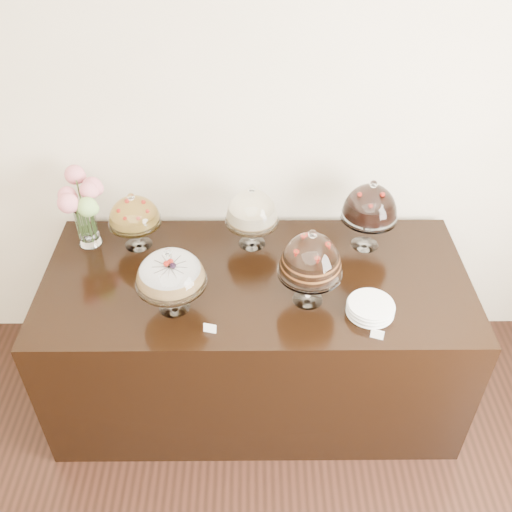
{
  "coord_description": "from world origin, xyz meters",
  "views": [
    {
      "loc": [
        0.23,
        0.25,
        2.84
      ],
      "look_at": [
        0.24,
        2.4,
        1.08
      ],
      "focal_mm": 40.0,
      "sensor_mm": 36.0,
      "label": 1
    }
  ],
  "objects_px": {
    "cake_stand_choco_layer": "(311,258)",
    "cake_stand_cheesecake": "(252,210)",
    "cake_stand_dark_choco": "(370,205)",
    "display_counter": "(256,337)",
    "flower_vase": "(82,203)",
    "cake_stand_sugar_sponge": "(170,272)",
    "plate_stack": "(370,308)",
    "cake_stand_fruit_tart": "(134,213)"
  },
  "relations": [
    {
      "from": "cake_stand_sugar_sponge",
      "to": "cake_stand_fruit_tart",
      "type": "distance_m",
      "value": 0.56
    },
    {
      "from": "cake_stand_sugar_sponge",
      "to": "cake_stand_dark_choco",
      "type": "bearing_deg",
      "value": 26.08
    },
    {
      "from": "cake_stand_dark_choco",
      "to": "display_counter",
      "type": "bearing_deg",
      "value": -156.09
    },
    {
      "from": "cake_stand_fruit_tart",
      "to": "plate_stack",
      "type": "relative_size",
      "value": 1.5
    },
    {
      "from": "cake_stand_fruit_tart",
      "to": "plate_stack",
      "type": "height_order",
      "value": "cake_stand_fruit_tart"
    },
    {
      "from": "display_counter",
      "to": "cake_stand_fruit_tart",
      "type": "relative_size",
      "value": 6.61
    },
    {
      "from": "display_counter",
      "to": "flower_vase",
      "type": "relative_size",
      "value": 5.25
    },
    {
      "from": "cake_stand_fruit_tart",
      "to": "plate_stack",
      "type": "distance_m",
      "value": 1.32
    },
    {
      "from": "cake_stand_sugar_sponge",
      "to": "cake_stand_fruit_tart",
      "type": "bearing_deg",
      "value": 116.63
    },
    {
      "from": "cake_stand_choco_layer",
      "to": "cake_stand_fruit_tart",
      "type": "distance_m",
      "value": 1.01
    },
    {
      "from": "display_counter",
      "to": "flower_vase",
      "type": "xyz_separation_m",
      "value": [
        -0.91,
        0.29,
        0.71
      ]
    },
    {
      "from": "cake_stand_sugar_sponge",
      "to": "cake_stand_cheesecake",
      "type": "height_order",
      "value": "cake_stand_cheesecake"
    },
    {
      "from": "cake_stand_dark_choco",
      "to": "plate_stack",
      "type": "height_order",
      "value": "cake_stand_dark_choco"
    },
    {
      "from": "cake_stand_sugar_sponge",
      "to": "cake_stand_choco_layer",
      "type": "distance_m",
      "value": 0.65
    },
    {
      "from": "flower_vase",
      "to": "cake_stand_sugar_sponge",
      "type": "bearing_deg",
      "value": -44.94
    },
    {
      "from": "cake_stand_choco_layer",
      "to": "plate_stack",
      "type": "xyz_separation_m",
      "value": [
        0.29,
        -0.09,
        -0.23
      ]
    },
    {
      "from": "display_counter",
      "to": "cake_stand_choco_layer",
      "type": "height_order",
      "value": "cake_stand_choco_layer"
    },
    {
      "from": "display_counter",
      "to": "cake_stand_dark_choco",
      "type": "relative_size",
      "value": 5.36
    },
    {
      "from": "cake_stand_cheesecake",
      "to": "plate_stack",
      "type": "xyz_separation_m",
      "value": [
        0.56,
        -0.55,
        -0.2
      ]
    },
    {
      "from": "cake_stand_sugar_sponge",
      "to": "cake_stand_choco_layer",
      "type": "bearing_deg",
      "value": 4.49
    },
    {
      "from": "cake_stand_cheesecake",
      "to": "cake_stand_dark_choco",
      "type": "height_order",
      "value": "cake_stand_dark_choco"
    },
    {
      "from": "cake_stand_dark_choco",
      "to": "cake_stand_fruit_tart",
      "type": "xyz_separation_m",
      "value": [
        -1.25,
        0.01,
        -0.06
      ]
    },
    {
      "from": "plate_stack",
      "to": "display_counter",
      "type": "bearing_deg",
      "value": 154.03
    },
    {
      "from": "cake_stand_cheesecake",
      "to": "cake_stand_fruit_tart",
      "type": "bearing_deg",
      "value": -179.58
    },
    {
      "from": "display_counter",
      "to": "cake_stand_sugar_sponge",
      "type": "bearing_deg",
      "value": -150.77
    },
    {
      "from": "cake_stand_dark_choco",
      "to": "plate_stack",
      "type": "xyz_separation_m",
      "value": [
        -0.06,
        -0.53,
        -0.23
      ]
    },
    {
      "from": "cake_stand_sugar_sponge",
      "to": "cake_stand_fruit_tart",
      "type": "height_order",
      "value": "cake_stand_sugar_sponge"
    },
    {
      "from": "cake_stand_choco_layer",
      "to": "cake_stand_cheesecake",
      "type": "bearing_deg",
      "value": 121.06
    },
    {
      "from": "cake_stand_sugar_sponge",
      "to": "plate_stack",
      "type": "relative_size",
      "value": 1.63
    },
    {
      "from": "cake_stand_choco_layer",
      "to": "plate_stack",
      "type": "bearing_deg",
      "value": -18.0
    },
    {
      "from": "display_counter",
      "to": "cake_stand_choco_layer",
      "type": "xyz_separation_m",
      "value": [
        0.25,
        -0.17,
        0.72
      ]
    },
    {
      "from": "cake_stand_choco_layer",
      "to": "cake_stand_cheesecake",
      "type": "distance_m",
      "value": 0.53
    },
    {
      "from": "cake_stand_cheesecake",
      "to": "cake_stand_dark_choco",
      "type": "distance_m",
      "value": 0.62
    },
    {
      "from": "cake_stand_dark_choco",
      "to": "plate_stack",
      "type": "distance_m",
      "value": 0.58
    },
    {
      "from": "cake_stand_choco_layer",
      "to": "cake_stand_fruit_tart",
      "type": "height_order",
      "value": "cake_stand_choco_layer"
    },
    {
      "from": "display_counter",
      "to": "plate_stack",
      "type": "relative_size",
      "value": 9.93
    },
    {
      "from": "cake_stand_fruit_tart",
      "to": "plate_stack",
      "type": "bearing_deg",
      "value": -24.52
    },
    {
      "from": "cake_stand_cheesecake",
      "to": "flower_vase",
      "type": "bearing_deg",
      "value": 179.26
    },
    {
      "from": "cake_stand_dark_choco",
      "to": "cake_stand_fruit_tart",
      "type": "distance_m",
      "value": 1.25
    },
    {
      "from": "cake_stand_choco_layer",
      "to": "cake_stand_dark_choco",
      "type": "bearing_deg",
      "value": 51.46
    },
    {
      "from": "cake_stand_choco_layer",
      "to": "plate_stack",
      "type": "height_order",
      "value": "cake_stand_choco_layer"
    },
    {
      "from": "cake_stand_cheesecake",
      "to": "cake_stand_fruit_tart",
      "type": "relative_size",
      "value": 1.12
    }
  ]
}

